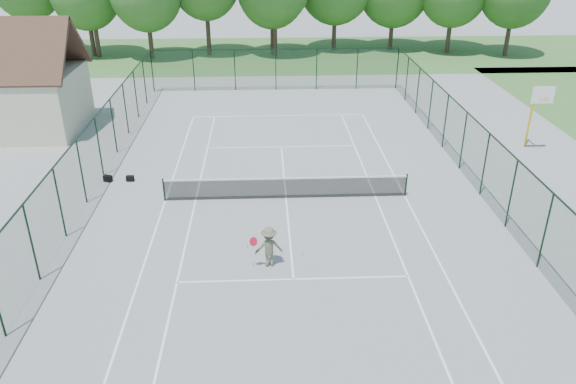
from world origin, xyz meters
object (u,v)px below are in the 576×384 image
at_px(tennis_net, 286,187).
at_px(basketball_goal, 537,104).
at_px(sports_bag_a, 108,179).
at_px(tennis_player, 269,247).

relative_size(tennis_net, basketball_goal, 3.04).
xyz_separation_m(basketball_goal, sports_bag_a, (-22.27, -3.23, -2.41)).
distance_m(tennis_net, basketball_goal, 14.86).
bearing_deg(basketball_goal, tennis_net, -158.34).
bearing_deg(sports_bag_a, basketball_goal, 28.25).
bearing_deg(tennis_player, sports_bag_a, 135.26).
distance_m(basketball_goal, sports_bag_a, 22.63).
height_order(tennis_net, basketball_goal, basketball_goal).
bearing_deg(basketball_goal, sports_bag_a, -171.73).
height_order(basketball_goal, sports_bag_a, basketball_goal).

